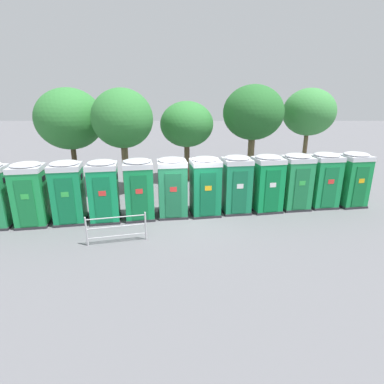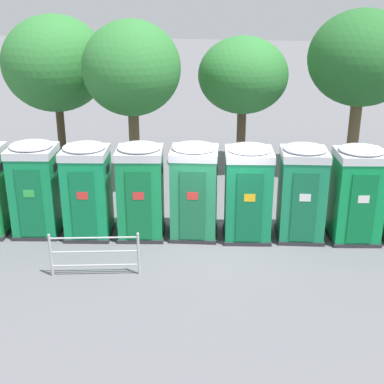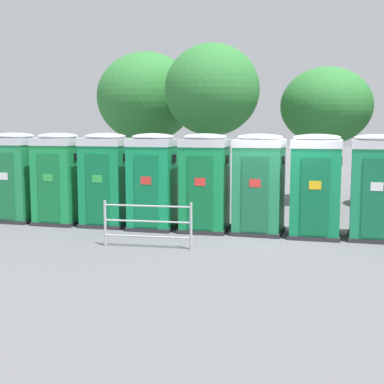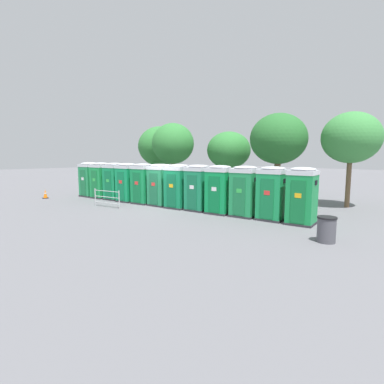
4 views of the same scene
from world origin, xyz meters
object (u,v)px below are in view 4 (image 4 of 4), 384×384
Objects in this scene: portapotty_2 at (114,181)px; street_tree_4 at (160,147)px; portapotty_0 at (90,179)px; portapotty_11 at (302,196)px; street_tree_3 at (278,139)px; street_tree_1 at (229,150)px; street_tree_2 at (351,138)px; portapotty_5 at (160,185)px; event_barrier at (107,198)px; street_tree_0 at (173,144)px; traffic_cone at (45,194)px; portapotty_4 at (143,183)px; portapotty_6 at (178,186)px; portapotty_7 at (198,187)px; trash_can at (326,229)px; portapotty_3 at (127,182)px; portapotty_9 at (245,191)px; portapotty_1 at (101,180)px; portapotty_8 at (220,189)px; portapotty_10 at (272,193)px.

street_tree_4 is at bearing 107.91° from portapotty_2.
portapotty_0 is 1.00× the size of portapotty_11.
portapotty_2 is at bearing -142.05° from street_tree_3.
street_tree_2 is (7.71, 1.47, 0.64)m from street_tree_1.
event_barrier is at bearing -124.59° from portapotty_5.
street_tree_0 is at bearing -160.01° from street_tree_3.
street_tree_3 reaches higher than traffic_cone.
portapotty_4 is at bearing -168.40° from portapotty_5.
portapotty_2 and portapotty_6 have the same top height.
street_tree_1 is (-2.24, 5.49, 2.11)m from portapotty_7.
street_tree_2 is at bearing 10.77° from street_tree_1.
trash_can is at bearing -17.80° from street_tree_0.
street_tree_3 is (3.91, 0.05, 0.66)m from street_tree_1.
event_barrier is at bearing -64.92° from portapotty_3.
portapotty_3 is at bearing -169.66° from portapotty_7.
street_tree_3 is at bearing 62.53° from portapotty_6.
portapotty_4 is 1.40m from portapotty_5.
portapotty_4 is 0.47× the size of street_tree_4.
portapotty_6 reaches higher than traffic_cone.
traffic_cone is (-12.55, -9.91, -3.74)m from street_tree_3.
portapotty_5 is 0.47× the size of street_tree_0.
portapotty_9 is at bearing 10.10° from portapotty_3.
portapotty_1 is at bearing -170.03° from portapotty_5.
portapotty_3 is 3.97× the size of traffic_cone.
street_tree_0 is at bearing 163.19° from portapotty_9.
street_tree_0 is (-6.85, 2.78, 2.59)m from portapotty_8.
event_barrier is at bearing -81.43° from street_tree_0.
street_tree_0 is 3.47m from street_tree_4.
portapotty_9 is 12.30m from street_tree_4.
trash_can is at bearing -2.25° from portapotty_4.
portapotty_5 is (5.52, 0.97, -0.00)m from portapotty_1.
portapotty_5 is (4.15, 0.69, -0.00)m from portapotty_2.
event_barrier is (-10.03, -10.01, -3.47)m from street_tree_2.
portapotty_10 is 9.51m from event_barrier.
portapotty_2 is at bearing -146.81° from street_tree_2.
street_tree_0 reaches higher than portapotty_2.
portapotty_3 is 10.10m from street_tree_3.
street_tree_4 is (-6.42, -1.21, 0.39)m from street_tree_1.
portapotty_0 is 1.00× the size of portapotty_8.
street_tree_4 reaches higher than portapotty_7.
portapotty_3 and portapotty_5 have the same top height.
portapotty_9 is at bearing 160.48° from trash_can.
portapotty_5 is (1.37, 0.28, -0.00)m from portapotty_4.
trash_can is 1.43× the size of traffic_cone.
portapotty_11 is at bearing 5.26° from portapotty_10.
portapotty_7 and portapotty_9 have the same top height.
portapotty_7 is at bearing -172.78° from portapotty_8.
portapotty_10 is at bearing 10.17° from portapotty_3.
portapotty_11 is 6.69m from street_tree_2.
portapotty_4 is 1.00× the size of portapotty_10.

